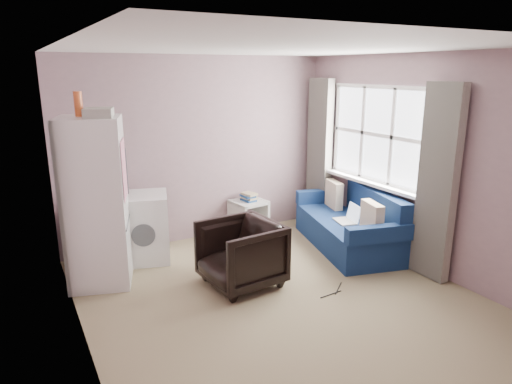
# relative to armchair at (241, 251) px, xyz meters

# --- Properties ---
(room) EXTENTS (3.84, 4.24, 2.54)m
(room) POSITION_rel_armchair_xyz_m (0.23, -0.47, 0.86)
(room) COLOR #877858
(room) RESTS_ON ground
(armchair) EXTENTS (0.78, 0.83, 0.79)m
(armchair) POSITION_rel_armchair_xyz_m (0.00, 0.00, 0.00)
(armchair) COLOR black
(armchair) RESTS_ON ground
(fridge) EXTENTS (0.79, 0.79, 2.10)m
(fridge) POSITION_rel_armchair_xyz_m (-1.34, 0.80, 0.54)
(fridge) COLOR silver
(fridge) RESTS_ON ground
(washing_machine) EXTENTS (0.74, 0.74, 0.84)m
(washing_machine) POSITION_rel_armchair_xyz_m (-0.74, 1.20, 0.04)
(washing_machine) COLOR silver
(washing_machine) RESTS_ON ground
(side_table) EXTENTS (0.50, 0.50, 0.61)m
(side_table) POSITION_rel_armchair_xyz_m (0.84, 1.41, -0.11)
(side_table) COLOR #BAB9B5
(side_table) RESTS_ON ground
(sofa) EXTENTS (1.24, 1.96, 0.81)m
(sofa) POSITION_rel_armchair_xyz_m (1.80, 0.30, -0.10)
(sofa) COLOR navy
(sofa) RESTS_ON ground
(window_dressing) EXTENTS (0.17, 2.62, 2.18)m
(window_dressing) POSITION_rel_armchair_xyz_m (1.99, 0.22, 0.71)
(window_dressing) COLOR white
(window_dressing) RESTS_ON ground
(floor_cables) EXTENTS (0.42, 0.19, 0.01)m
(floor_cables) POSITION_rel_armchair_xyz_m (0.80, -0.65, -0.39)
(floor_cables) COLOR black
(floor_cables) RESTS_ON ground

